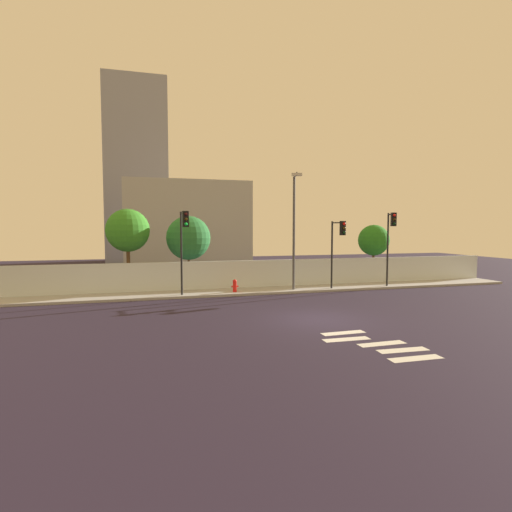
# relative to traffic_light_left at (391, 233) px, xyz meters

# --- Properties ---
(ground_plane) EXTENTS (80.00, 80.00, 0.00)m
(ground_plane) POSITION_rel_traffic_light_left_xyz_m (-8.47, -7.09, -3.76)
(ground_plane) COLOR #231B2C
(sidewalk) EXTENTS (36.00, 2.40, 0.15)m
(sidewalk) POSITION_rel_traffic_light_left_xyz_m (-8.47, 1.11, -3.68)
(sidewalk) COLOR #9C9C9C
(sidewalk) RESTS_ON ground
(perimeter_wall) EXTENTS (36.00, 0.18, 1.80)m
(perimeter_wall) POSITION_rel_traffic_light_left_xyz_m (-8.47, 2.40, -2.71)
(perimeter_wall) COLOR silver
(perimeter_wall) RESTS_ON sidewalk
(crosswalk_marking) EXTENTS (3.01, 3.88, 0.01)m
(crosswalk_marking) POSITION_rel_traffic_light_left_xyz_m (-8.11, -11.19, -3.75)
(crosswalk_marking) COLOR silver
(crosswalk_marking) RESTS_ON ground
(traffic_light_left) EXTENTS (0.42, 1.12, 4.99)m
(traffic_light_left) POSITION_rel_traffic_light_left_xyz_m (0.00, 0.00, 0.00)
(traffic_light_left) COLOR black
(traffic_light_left) RESTS_ON sidewalk
(traffic_light_center) EXTENTS (0.44, 1.33, 4.41)m
(traffic_light_center) POSITION_rel_traffic_light_left_xyz_m (-3.98, -0.14, -0.38)
(traffic_light_center) COLOR black
(traffic_light_center) RESTS_ON sidewalk
(traffic_light_right) EXTENTS (0.41, 1.27, 4.93)m
(traffic_light_right) POSITION_rel_traffic_light_left_xyz_m (-13.78, -0.08, -0.03)
(traffic_light_right) COLOR black
(traffic_light_right) RESTS_ON sidewalk
(street_lamp_curbside) EXTENTS (1.04, 2.36, 7.23)m
(street_lamp_curbside) POSITION_rel_traffic_light_left_xyz_m (-6.79, 0.35, 0.69)
(street_lamp_curbside) COLOR #4C4C51
(street_lamp_curbside) RESTS_ON sidewalk
(fire_hydrant) EXTENTS (0.44, 0.26, 0.79)m
(fire_hydrant) POSITION_rel_traffic_light_left_xyz_m (-10.60, 0.64, -3.19)
(fire_hydrant) COLOR red
(fire_hydrant) RESTS_ON sidewalk
(roadside_tree_leftmost) EXTENTS (2.81, 2.81, 5.37)m
(roadside_tree_leftmost) POSITION_rel_traffic_light_left_xyz_m (-16.99, 3.93, 0.19)
(roadside_tree_leftmost) COLOR brown
(roadside_tree_leftmost) RESTS_ON ground
(roadside_tree_midleft) EXTENTS (2.99, 2.99, 4.94)m
(roadside_tree_midleft) POSITION_rel_traffic_light_left_xyz_m (-13.07, 3.93, -0.32)
(roadside_tree_midleft) COLOR brown
(roadside_tree_midleft) RESTS_ON ground
(roadside_tree_midright) EXTENTS (2.39, 2.39, 4.37)m
(roadside_tree_midright) POSITION_rel_traffic_light_left_xyz_m (1.17, 3.93, -0.59)
(roadside_tree_midright) COLOR brown
(roadside_tree_midright) RESTS_ON ground
(low_building_distant) EXTENTS (11.80, 6.00, 8.59)m
(low_building_distant) POSITION_rel_traffic_light_left_xyz_m (-11.87, 16.40, 0.54)
(low_building_distant) COLOR #AAAAAA
(low_building_distant) RESTS_ON ground
(tower_on_skyline) EXTENTS (7.40, 5.00, 22.11)m
(tower_on_skyline) POSITION_rel_traffic_light_left_xyz_m (-16.72, 28.40, 7.30)
(tower_on_skyline) COLOR gray
(tower_on_skyline) RESTS_ON ground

